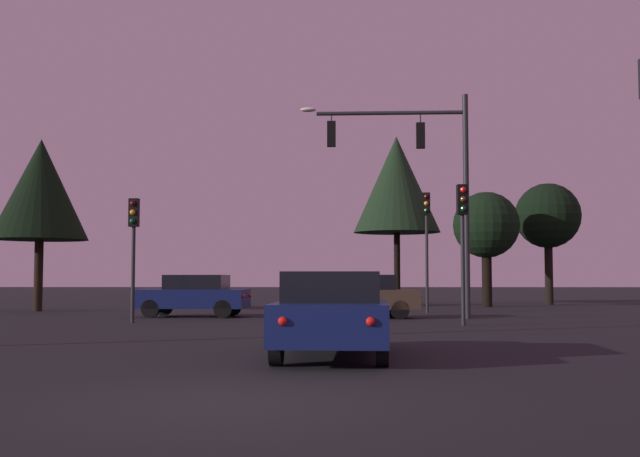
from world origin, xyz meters
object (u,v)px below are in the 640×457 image
traffic_signal_mast_arm (422,166)px  tree_center_horizon (40,190)px  traffic_light_median (463,225)px  car_crossing_right (194,295)px  tree_behind_sign (548,216)px  tree_left_far (486,226)px  tree_right_cluster (397,185)px  car_nearside_lane (333,312)px  traffic_light_corner_left (133,234)px  car_crossing_left (357,296)px  traffic_light_corner_right (427,228)px

traffic_signal_mast_arm → tree_center_horizon: 16.61m
tree_center_horizon → traffic_light_median: bearing=-30.5°
car_crossing_right → tree_behind_sign: tree_behind_sign is taller
tree_center_horizon → tree_behind_sign: bearing=19.3°
tree_behind_sign → traffic_light_median: bearing=-112.8°
car_crossing_right → tree_left_far: tree_left_far is taller
tree_behind_sign → tree_left_far: 4.95m
car_crossing_right → tree_right_cluster: tree_right_cluster is taller
traffic_signal_mast_arm → tree_center_horizon: traffic_signal_mast_arm is taller
traffic_signal_mast_arm → car_nearside_lane: 14.06m
traffic_light_median → tree_behind_sign: size_ratio=0.65×
traffic_light_median → tree_left_far: tree_left_far is taller
traffic_light_corner_left → tree_behind_sign: tree_behind_sign is taller
car_nearside_lane → car_crossing_left: bearing=86.3°
car_crossing_left → car_crossing_right: 5.98m
traffic_light_median → traffic_signal_mast_arm: bearing=100.5°
traffic_light_corner_right → tree_left_far: size_ratio=0.86×
traffic_light_corner_left → car_crossing_right: size_ratio=0.95×
tree_behind_sign → tree_center_horizon: 25.35m
traffic_signal_mast_arm → traffic_light_corner_left: (-9.45, -2.50, -2.50)m
car_crossing_left → tree_right_cluster: 15.43m
tree_center_horizon → car_crossing_right: bearing=-31.2°
car_nearside_lane → tree_left_far: (7.57, 24.03, 3.17)m
traffic_light_corner_left → car_crossing_right: traffic_light_corner_left is taller
traffic_signal_mast_arm → car_crossing_left: (-2.27, 0.30, -4.51)m
traffic_light_corner_right → traffic_light_corner_left: bearing=-145.6°
traffic_signal_mast_arm → tree_behind_sign: 16.37m
traffic_signal_mast_arm → traffic_light_median: traffic_signal_mast_arm is taller
tree_left_far → traffic_light_median: bearing=-103.9°
traffic_signal_mast_arm → traffic_light_corner_right: size_ratio=1.61×
traffic_light_median → tree_center_horizon: bearing=149.5°
car_crossing_left → car_crossing_right: size_ratio=1.08×
traffic_signal_mast_arm → car_crossing_left: 5.06m
tree_left_far → tree_right_cluster: bearing=140.9°
traffic_light_corner_right → tree_left_far: (3.75, 6.66, 0.54)m
traffic_light_corner_right → car_crossing_right: traffic_light_corner_right is taller
traffic_light_corner_right → traffic_signal_mast_arm: bearing=-98.8°
tree_behind_sign → tree_right_cluster: bearing=177.6°
traffic_light_corner_right → tree_center_horizon: bearing=175.6°
traffic_light_median → tree_right_cluster: (-0.40, 18.34, 3.45)m
car_nearside_lane → traffic_signal_mast_arm: bearing=76.4°
traffic_signal_mast_arm → tree_center_horizon: size_ratio=1.07×
tree_behind_sign → car_crossing_left: bearing=-127.5°
traffic_light_corner_right → car_crossing_left: size_ratio=1.09×
traffic_signal_mast_arm → tree_right_cluster: 14.48m
car_nearside_lane → tree_behind_sign: 29.61m
traffic_light_median → tree_center_horizon: tree_center_horizon is taller
traffic_light_corner_left → tree_left_far: size_ratio=0.70×
car_crossing_right → tree_right_cluster: bearing=57.2°
car_nearside_lane → car_crossing_left: same height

